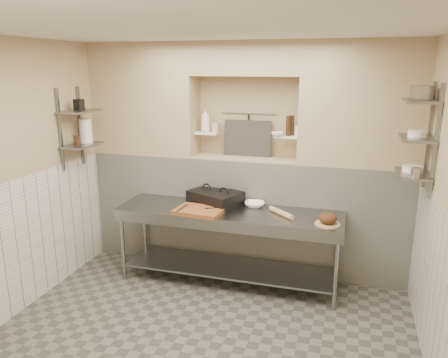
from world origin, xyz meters
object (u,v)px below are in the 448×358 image
at_px(mixing_bowl, 255,204).
at_px(rolling_pin, 281,213).
at_px(prep_table, 229,232).
at_px(cutting_board, 199,211).
at_px(bread_loaf, 328,218).
at_px(panini_press, 215,198).
at_px(jug_left, 86,131).
at_px(bottle_soap, 205,120).
at_px(bowl_alcove, 277,134).

bearing_deg(mixing_bowl, rolling_pin, -31.18).
height_order(prep_table, cutting_board, cutting_board).
height_order(cutting_board, bread_loaf, bread_loaf).
bearing_deg(prep_table, cutting_board, -150.89).
bearing_deg(prep_table, panini_press, 137.87).
xyz_separation_m(cutting_board, jug_left, (-1.49, 0.13, 0.83)).
bearing_deg(rolling_pin, bread_loaf, -17.39).
xyz_separation_m(panini_press, mixing_bowl, (0.48, 0.02, -0.05)).
relative_size(mixing_bowl, bottle_soap, 0.79).
bearing_deg(prep_table, bread_loaf, -7.43).
relative_size(mixing_bowl, bowl_alcove, 1.60).
height_order(panini_press, bottle_soap, bottle_soap).
bearing_deg(bread_loaf, bottle_soap, 155.82).
bearing_deg(bowl_alcove, bottle_soap, 176.44).
bearing_deg(cutting_board, jug_left, 174.88).
bearing_deg(bread_loaf, panini_press, 165.46).
xyz_separation_m(panini_press, rolling_pin, (0.83, -0.19, -0.05)).
bearing_deg(bowl_alcove, mixing_bowl, -125.38).
xyz_separation_m(prep_table, cutting_board, (-0.30, -0.17, 0.28)).
bearing_deg(jug_left, cutting_board, -5.12).
bearing_deg(bottle_soap, jug_left, -155.68).
bearing_deg(bottle_soap, panini_press, -56.56).
bearing_deg(prep_table, rolling_pin, 1.44).
xyz_separation_m(cutting_board, bread_loaf, (1.42, 0.02, 0.05)).
bearing_deg(rolling_pin, bowl_alcove, 106.99).
bearing_deg(bowl_alcove, rolling_pin, -73.01).
relative_size(panini_press, rolling_pin, 1.86).
xyz_separation_m(prep_table, jug_left, (-1.79, -0.03, 1.11)).
bearing_deg(mixing_bowl, bottle_soap, 154.82).
distance_m(panini_press, rolling_pin, 0.85).
xyz_separation_m(prep_table, bread_loaf, (1.12, -0.15, 0.33)).
height_order(panini_press, mixing_bowl, panini_press).
distance_m(rolling_pin, bottle_soap, 1.52).
bearing_deg(rolling_pin, prep_table, -178.56).
bearing_deg(bowl_alcove, jug_left, -166.42).
distance_m(panini_press, jug_left, 1.76).
height_order(panini_press, jug_left, jug_left).
relative_size(cutting_board, bowl_alcove, 3.60).
distance_m(mixing_bowl, rolling_pin, 0.41).
relative_size(panini_press, bottle_soap, 2.38).
relative_size(prep_table, panini_press, 3.68).
bearing_deg(bottle_soap, mixing_bowl, -25.18).
height_order(bottle_soap, bowl_alcove, bottle_soap).
height_order(prep_table, bowl_alcove, bowl_alcove).
bearing_deg(bread_loaf, bowl_alcove, 135.52).
relative_size(bottle_soap, jug_left, 1.04).
height_order(prep_table, mixing_bowl, mixing_bowl).
distance_m(prep_table, panini_press, 0.45).
height_order(bottle_soap, jug_left, bottle_soap).
relative_size(mixing_bowl, bread_loaf, 1.22).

